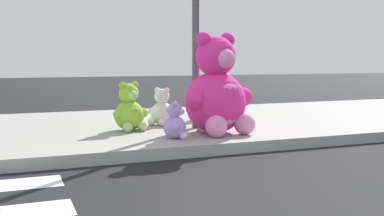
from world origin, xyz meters
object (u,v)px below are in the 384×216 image
(plush_pink_large, at_px, (217,93))
(plush_teal, at_px, (221,110))
(plush_lavender, at_px, (176,124))
(plush_brown, at_px, (200,109))
(plush_lime, at_px, (130,111))
(sign_pole, at_px, (196,17))
(plush_white, at_px, (161,110))

(plush_pink_large, bearing_deg, plush_teal, 61.74)
(plush_lavender, xyz_separation_m, plush_brown, (1.02, 1.62, -0.01))
(plush_pink_large, bearing_deg, plush_brown, 77.48)
(plush_teal, bearing_deg, plush_lime, -175.24)
(plush_teal, xyz_separation_m, plush_brown, (-0.13, 0.57, -0.04))
(plush_lavender, distance_m, plush_teal, 1.56)
(plush_lavender, bearing_deg, plush_lime, 113.38)
(sign_pole, distance_m, plush_white, 1.59)
(plush_brown, bearing_deg, plush_lavender, -122.12)
(plush_pink_large, distance_m, plush_lime, 1.34)
(sign_pole, height_order, plush_teal, sign_pole)
(plush_white, bearing_deg, plush_teal, -15.44)
(plush_brown, bearing_deg, plush_white, -158.78)
(plush_pink_large, bearing_deg, sign_pole, 98.75)
(plush_white, bearing_deg, plush_pink_large, -65.58)
(sign_pole, distance_m, plush_teal, 1.57)
(plush_lavender, height_order, plush_teal, plush_teal)
(plush_white, height_order, plush_brown, plush_white)
(plush_pink_large, relative_size, plush_white, 2.38)
(plush_teal, distance_m, plush_brown, 0.59)
(plush_pink_large, height_order, plush_lime, plush_pink_large)
(sign_pole, bearing_deg, plush_white, 129.25)
(plush_teal, height_order, plush_lime, plush_lime)
(plush_pink_large, xyz_separation_m, plush_brown, (0.31, 1.39, -0.38))
(sign_pole, bearing_deg, plush_lavender, -126.94)
(plush_white, distance_m, plush_lime, 0.73)
(plush_lavender, distance_m, plush_lime, 1.01)
(sign_pole, xyz_separation_m, plush_teal, (0.53, 0.23, -1.46))
(plush_lavender, relative_size, plush_teal, 0.84)
(plush_white, bearing_deg, plush_lavender, -99.43)
(plush_lavender, bearing_deg, plush_pink_large, 17.92)
(sign_pole, bearing_deg, plush_brown, 63.42)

